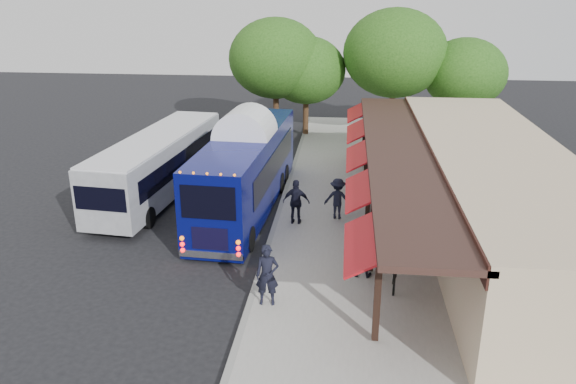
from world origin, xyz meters
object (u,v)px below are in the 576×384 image
at_px(coach_bus, 246,167).
at_px(sign_board, 395,273).
at_px(city_bus, 159,163).
at_px(ped_c, 296,202).
at_px(ped_a, 267,275).
at_px(ped_b, 360,251).
at_px(ped_d, 338,199).

relative_size(coach_bus, sign_board, 9.66).
relative_size(coach_bus, city_bus, 1.04).
bearing_deg(ped_c, ped_a, 90.71).
bearing_deg(ped_b, ped_a, 41.60).
height_order(ped_b, ped_c, ped_c).
bearing_deg(ped_c, ped_b, 124.44).
height_order(coach_bus, sign_board, coach_bus).
bearing_deg(coach_bus, ped_d, -12.12).
distance_m(city_bus, ped_d, 8.67).
height_order(ped_a, ped_d, ped_a).
distance_m(ped_a, sign_board, 3.96).
xyz_separation_m(coach_bus, city_bus, (-4.32, 1.23, -0.33)).
bearing_deg(ped_d, coach_bus, -9.70).
distance_m(ped_a, ped_c, 6.29).
distance_m(ped_b, sign_board, 1.63).
xyz_separation_m(ped_a, ped_d, (1.96, 7.00, -0.10)).
distance_m(city_bus, ped_b, 11.69).
height_order(ped_b, ped_d, ped_b).
xyz_separation_m(ped_b, ped_c, (-2.50, 4.16, 0.05)).
bearing_deg(ped_c, city_bus, -21.24).
xyz_separation_m(ped_a, ped_b, (2.80, 2.12, -0.09)).
distance_m(coach_bus, ped_b, 7.77).
bearing_deg(ped_b, coach_bus, -46.53).
distance_m(coach_bus, city_bus, 4.50).
height_order(city_bus, ped_d, city_bus).
bearing_deg(ped_b, city_bus, -33.76).
bearing_deg(ped_a, ped_c, 83.84).
bearing_deg(sign_board, ped_a, -152.08).
bearing_deg(city_bus, ped_c, -19.15).
bearing_deg(city_bus, ped_d, -10.17).
xyz_separation_m(city_bus, ped_c, (6.67, -3.07, -0.52)).
bearing_deg(ped_d, ped_b, 105.57).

